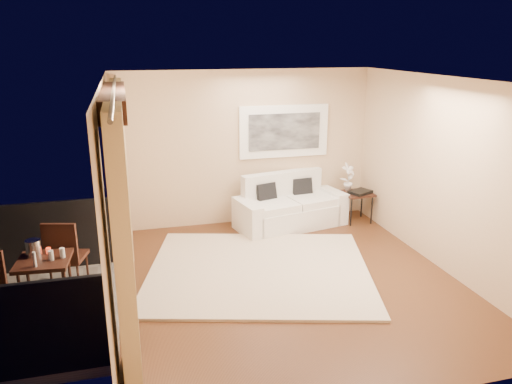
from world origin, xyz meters
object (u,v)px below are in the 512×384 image
object	(u,v)px
sofa	(289,208)
side_table	(357,196)
orchid	(348,177)
balcony_chair_far	(64,252)
bistro_table	(44,266)
ice_bucket	(33,248)

from	to	relation	value
sofa	side_table	xyz separation A→B (m)	(1.25, -0.13, 0.16)
orchid	balcony_chair_far	distance (m)	4.98
sofa	bistro_table	bearing A→B (deg)	-162.42
orchid	bistro_table	bearing A→B (deg)	-156.29
side_table	ice_bucket	size ratio (longest dim) A/B	2.72
ice_bucket	sofa	bearing A→B (deg)	27.34
side_table	orchid	distance (m)	0.37
sofa	orchid	world-z (taller)	orchid
sofa	bistro_table	distance (m)	4.31
sofa	side_table	size ratio (longest dim) A/B	3.76
bistro_table	side_table	bearing A→B (deg)	21.78
sofa	orchid	bearing A→B (deg)	-11.34
side_table	ice_bucket	xyz separation A→B (m)	(-5.10, -1.86, 0.31)
ice_bucket	orchid	bearing A→B (deg)	21.95
side_table	orchid	bearing A→B (deg)	132.72
side_table	balcony_chair_far	world-z (taller)	balcony_chair_far
balcony_chair_far	side_table	bearing A→B (deg)	-147.65
orchid	sofa	bearing A→B (deg)	-179.34
sofa	ice_bucket	distance (m)	4.36
side_table	bistro_table	xyz separation A→B (m)	(-4.99, -1.99, 0.13)
side_table	ice_bucket	distance (m)	5.44
orchid	balcony_chair_far	size ratio (longest dim) A/B	0.52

